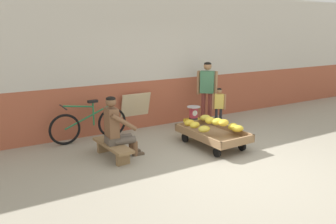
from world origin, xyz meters
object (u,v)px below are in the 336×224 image
at_px(low_bench, 113,147).
at_px(vendor_seated, 117,127).
at_px(weighing_scale, 194,113).
at_px(customer_adult, 207,86).
at_px(customer_child, 219,104).
at_px(shopping_bag, 207,130).
at_px(bicycle_near_left, 89,124).
at_px(sign_board, 135,111).
at_px(plastic_crate, 193,125).
at_px(banana_cart, 213,135).

distance_m(low_bench, vendor_seated, 0.38).
distance_m(vendor_seated, weighing_scale, 2.18).
relative_size(low_bench, customer_adult, 0.73).
relative_size(customer_child, shopping_bag, 4.08).
xyz_separation_m(vendor_seated, weighing_scale, (2.09, 0.57, -0.11)).
height_order(bicycle_near_left, sign_board, sign_board).
height_order(vendor_seated, weighing_scale, vendor_seated).
xyz_separation_m(low_bench, plastic_crate, (2.18, 0.57, -0.05)).
height_order(low_bench, weighing_scale, weighing_scale).
distance_m(banana_cart, shopping_bag, 0.70).
relative_size(banana_cart, customer_adult, 0.96).
distance_m(customer_adult, shopping_bag, 1.20).
relative_size(low_bench, vendor_seated, 0.98).
xyz_separation_m(weighing_scale, customer_adult, (0.60, 0.31, 0.50)).
relative_size(vendor_seated, weighing_scale, 3.80).
distance_m(plastic_crate, shopping_bag, 0.40).
relative_size(vendor_seated, customer_child, 1.16).
height_order(bicycle_near_left, customer_child, customer_child).
bearing_deg(weighing_scale, plastic_crate, 90.00).
xyz_separation_m(sign_board, shopping_bag, (1.13, -1.27, -0.31)).
relative_size(customer_adult, customer_child, 1.56).
xyz_separation_m(vendor_seated, customer_child, (2.70, 0.43, 0.04)).
bearing_deg(vendor_seated, bicycle_near_left, 96.13).
bearing_deg(shopping_bag, sign_board, 131.66).
bearing_deg(sign_board, shopping_bag, -48.34).
relative_size(low_bench, weighing_scale, 3.73).
relative_size(vendor_seated, plastic_crate, 3.17).
relative_size(weighing_scale, shopping_bag, 1.25).
distance_m(customer_child, shopping_bag, 0.75).
xyz_separation_m(weighing_scale, shopping_bag, (0.09, -0.39, -0.33)).
bearing_deg(plastic_crate, sign_board, 139.90).
xyz_separation_m(banana_cart, bicycle_near_left, (-1.99, 1.61, 0.11)).
height_order(banana_cart, low_bench, banana_cart).
distance_m(plastic_crate, bicycle_near_left, 2.31).
bearing_deg(sign_board, bicycle_near_left, -167.34).
distance_m(bicycle_near_left, shopping_bag, 2.53).
xyz_separation_m(banana_cart, weighing_scale, (0.23, 1.00, 0.21)).
bearing_deg(customer_child, shopping_bag, -154.27).
distance_m(banana_cart, vendor_seated, 1.94).
relative_size(plastic_crate, customer_child, 0.37).
relative_size(banana_cart, shopping_bag, 6.10).
distance_m(banana_cart, weighing_scale, 1.05).
height_order(vendor_seated, bicycle_near_left, vendor_seated).
height_order(banana_cart, customer_adult, customer_adult).
distance_m(plastic_crate, customer_child, 0.77).
distance_m(low_bench, weighing_scale, 2.27).
height_order(low_bench, customer_adult, customer_adult).
bearing_deg(customer_child, sign_board, 148.09).
height_order(plastic_crate, customer_child, customer_child).
relative_size(plastic_crate, shopping_bag, 1.50).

